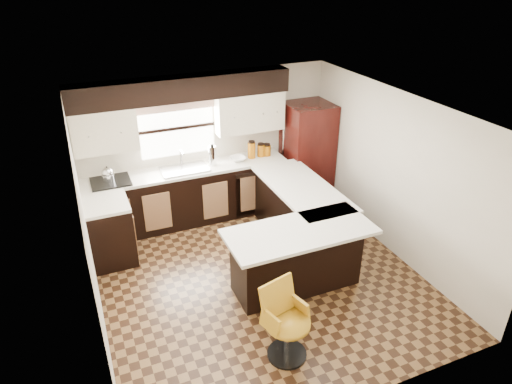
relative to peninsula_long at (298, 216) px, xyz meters
name	(u,v)px	position (x,y,z in m)	size (l,w,h in m)	color
floor	(260,277)	(-0.90, -0.62, -0.45)	(4.40, 4.40, 0.00)	#49301A
ceiling	(260,111)	(-0.90, -0.62, 1.95)	(4.40, 4.40, 0.00)	silver
wall_back	(208,144)	(-0.90, 1.58, 0.75)	(4.40, 4.40, 0.00)	beige
wall_front	(359,312)	(-0.90, -2.83, 0.75)	(4.40, 4.40, 0.00)	beige
wall_left	(88,237)	(-3.00, -0.62, 0.75)	(4.40, 4.40, 0.00)	beige
wall_right	(394,175)	(1.20, -0.62, 0.75)	(4.40, 4.40, 0.00)	beige
base_cab_back	(190,196)	(-1.35, 1.28, 0.00)	(3.30, 0.60, 0.90)	black
base_cab_left	(111,233)	(-2.70, 0.62, 0.00)	(0.60, 0.70, 0.90)	black
counter_back	(188,170)	(-1.35, 1.28, 0.47)	(3.30, 0.60, 0.04)	silver
counter_left	(106,204)	(-2.70, 0.62, 0.47)	(0.60, 0.70, 0.04)	silver
soffit	(183,88)	(-1.30, 1.40, 1.77)	(3.40, 0.35, 0.36)	black
upper_cab_left	(104,130)	(-2.52, 1.40, 1.27)	(0.94, 0.35, 0.64)	beige
upper_cab_right	(249,112)	(-0.22, 1.40, 1.27)	(1.14, 0.35, 0.64)	beige
window_pane	(177,128)	(-1.40, 1.56, 1.10)	(1.20, 0.02, 0.90)	white
valance	(176,105)	(-1.40, 1.52, 1.49)	(1.30, 0.06, 0.18)	#D19B93
sink	(185,169)	(-1.40, 1.25, 0.51)	(0.75, 0.45, 0.03)	#B2B2B7
dishwasher	(252,194)	(-0.35, 0.99, -0.02)	(0.58, 0.03, 0.78)	black
cooktop	(111,182)	(-2.55, 1.25, 0.51)	(0.58, 0.50, 0.03)	black
peninsula_long	(298,216)	(0.00, 0.00, 0.00)	(0.60, 1.95, 0.90)	black
peninsula_return	(296,258)	(-0.53, -0.97, 0.00)	(1.65, 0.60, 0.90)	black
counter_pen_long	(302,188)	(0.05, 0.00, 0.47)	(0.84, 1.95, 0.04)	silver
counter_pen_return	(300,232)	(-0.55, -1.06, 0.47)	(1.89, 0.84, 0.04)	silver
refrigerator	(307,153)	(0.80, 1.21, 0.45)	(0.77, 0.74, 1.79)	black
bar_chair	(288,324)	(-1.17, -2.02, 0.01)	(0.49, 0.49, 0.91)	#B78319
kettle	(108,174)	(-2.57, 1.26, 0.64)	(0.18, 0.18, 0.24)	silver
percolator	(212,156)	(-0.92, 1.28, 0.66)	(0.13, 0.13, 0.32)	silver
mixing_bowl	(238,159)	(-0.49, 1.28, 0.53)	(0.26, 0.26, 0.06)	white
canister_large	(252,150)	(-0.22, 1.30, 0.63)	(0.13, 0.13, 0.27)	#9A5406
canister_med	(261,151)	(-0.05, 1.30, 0.60)	(0.12, 0.12, 0.21)	#9A5406
canister_small	(267,150)	(0.05, 1.30, 0.58)	(0.14, 0.14, 0.18)	#9A5406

